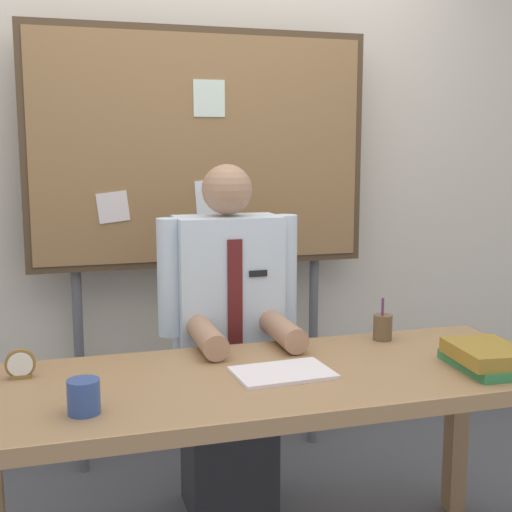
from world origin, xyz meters
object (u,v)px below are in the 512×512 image
(desk_clock, at_px, (20,365))
(pen_holder, at_px, (383,327))
(person, at_px, (229,355))
(desk, at_px, (271,401))
(open_notebook, at_px, (282,373))
(book_stack, at_px, (485,357))
(coffee_mug, at_px, (84,397))
(bulletin_board, at_px, (201,155))

(desk_clock, xyz_separation_m, pen_holder, (1.27, 0.07, 0.01))
(person, relative_size, desk_clock, 15.10)
(desk, distance_m, open_notebook, 0.10)
(book_stack, bearing_deg, coffee_mug, -179.24)
(coffee_mug, bearing_deg, book_stack, 0.76)
(person, bearing_deg, bulletin_board, 90.02)
(pen_holder, bearing_deg, coffee_mug, -158.92)
(open_notebook, bearing_deg, book_stack, -11.92)
(person, distance_m, coffee_mug, 0.93)
(desk, height_order, book_stack, book_stack)
(bulletin_board, distance_m, pen_holder, 1.12)
(open_notebook, bearing_deg, bulletin_board, 91.74)
(person, height_order, desk_clock, person)
(open_notebook, bearing_deg, coffee_mug, -166.11)
(bulletin_board, height_order, book_stack, bulletin_board)
(desk, height_order, coffee_mug, coffee_mug)
(open_notebook, bearing_deg, pen_holder, 29.30)
(person, xyz_separation_m, open_notebook, (0.03, -0.57, 0.11))
(open_notebook, relative_size, desk_clock, 3.28)
(coffee_mug, bearing_deg, person, 51.04)
(open_notebook, bearing_deg, desk, 147.57)
(desk, bearing_deg, pen_holder, 26.00)
(bulletin_board, bearing_deg, person, -89.98)
(person, relative_size, coffee_mug, 14.87)
(desk_clock, relative_size, coffee_mug, 0.99)
(desk, relative_size, bulletin_board, 0.95)
(person, distance_m, desk_clock, 0.85)
(person, distance_m, open_notebook, 0.58)
(desk, relative_size, pen_holder, 11.64)
(desk, height_order, desk_clock, desk_clock)
(book_stack, height_order, open_notebook, book_stack)
(bulletin_board, relative_size, pen_holder, 12.30)
(person, height_order, book_stack, person)
(person, bearing_deg, pen_holder, -29.99)
(desk, xyz_separation_m, person, (0.00, 0.55, -0.01))
(bulletin_board, height_order, open_notebook, bulletin_board)
(desk_clock, bearing_deg, coffee_mug, -63.50)
(pen_holder, bearing_deg, open_notebook, -150.70)
(person, relative_size, pen_holder, 8.71)
(person, bearing_deg, book_stack, -46.31)
(book_stack, height_order, coffee_mug, coffee_mug)
(book_stack, bearing_deg, pen_holder, 111.15)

